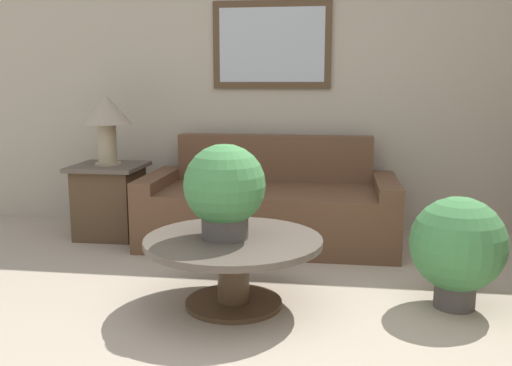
# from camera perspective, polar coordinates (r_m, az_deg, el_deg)

# --- Properties ---
(wall_back) EXTENTS (7.19, 0.09, 2.60)m
(wall_back) POSITION_cam_1_polar(r_m,az_deg,el_deg) (5.25, 7.22, 9.65)
(wall_back) COLOR #B2A893
(wall_back) RESTS_ON ground_plane
(couch_main) EXTENTS (2.09, 0.96, 0.88)m
(couch_main) POSITION_cam_1_polar(r_m,az_deg,el_deg) (4.80, 1.36, -2.59)
(couch_main) COLOR brown
(couch_main) RESTS_ON ground_plane
(coffee_table) EXTENTS (1.07, 1.07, 0.43)m
(coffee_table) POSITION_cam_1_polar(r_m,az_deg,el_deg) (3.46, -2.28, -7.34)
(coffee_table) COLOR #4C3823
(coffee_table) RESTS_ON ground_plane
(side_table) EXTENTS (0.59, 0.59, 0.64)m
(side_table) POSITION_cam_1_polar(r_m,az_deg,el_deg) (5.14, -14.41, -1.66)
(side_table) COLOR #4C3823
(side_table) RESTS_ON ground_plane
(table_lamp) EXTENTS (0.44, 0.44, 0.60)m
(table_lamp) POSITION_cam_1_polar(r_m,az_deg,el_deg) (5.05, -14.78, 6.57)
(table_lamp) COLOR tan
(table_lamp) RESTS_ON side_table
(potted_plant_on_table) EXTENTS (0.49, 0.49, 0.56)m
(potted_plant_on_table) POSITION_cam_1_polar(r_m,az_deg,el_deg) (3.36, -3.16, -0.57)
(potted_plant_on_table) COLOR #4C4742
(potted_plant_on_table) RESTS_ON coffee_table
(potted_plant_floor) EXTENTS (0.57, 0.57, 0.68)m
(potted_plant_floor) POSITION_cam_1_polar(r_m,az_deg,el_deg) (3.61, 19.52, -6.02)
(potted_plant_floor) COLOR #4C4742
(potted_plant_floor) RESTS_ON ground_plane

